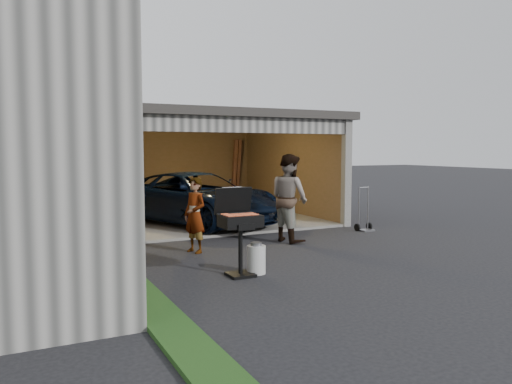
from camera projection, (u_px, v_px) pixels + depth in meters
ground at (280, 275)px, 7.86m from camera, size 80.00×80.00×0.00m
groundcover_strip at (157, 312)px, 5.97m from camera, size 0.50×8.00×0.06m
garage at (187, 153)px, 14.10m from camera, size 6.80×6.30×2.90m
minivan at (197, 200)px, 12.77m from camera, size 3.89×5.22×1.32m
woman at (195, 215)px, 9.48m from camera, size 0.51×0.61×1.44m
man at (289, 198)px, 10.61m from camera, size 0.84×1.01×1.87m
bbq_grill at (239, 224)px, 7.73m from camera, size 0.62×0.54×1.37m
propane_tank at (256, 260)px, 7.91m from camera, size 0.38×0.38×0.45m
plywood_panel at (111, 244)px, 8.03m from camera, size 0.23×0.81×0.90m
hand_truck at (365, 222)px, 12.05m from camera, size 0.45×0.36×1.07m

